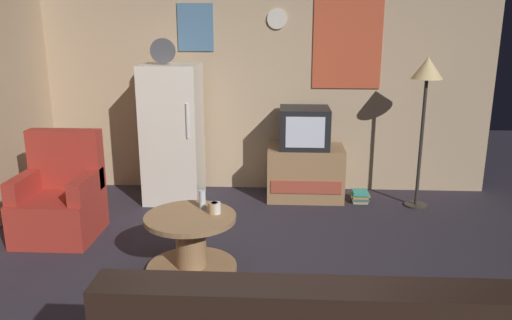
{
  "coord_description": "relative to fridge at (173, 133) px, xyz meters",
  "views": [
    {
      "loc": [
        0.24,
        -3.39,
        1.91
      ],
      "look_at": [
        0.01,
        0.9,
        0.75
      ],
      "focal_mm": 35.44,
      "sensor_mm": 36.0,
      "label": 1
    }
  ],
  "objects": [
    {
      "name": "standing_lamp",
      "position": [
        2.65,
        -0.1,
        0.6
      ],
      "size": [
        0.32,
        0.32,
        1.59
      ],
      "color": "#332D28",
      "rests_on": "ground_plane"
    },
    {
      "name": "mug_ceramic_white",
      "position": [
        0.69,
        -1.64,
        -0.24
      ],
      "size": [
        0.08,
        0.08,
        0.09
      ],
      "primitive_type": "cylinder",
      "color": "silver",
      "rests_on": "coffee_table"
    },
    {
      "name": "ground_plane",
      "position": [
        0.96,
        -1.96,
        -0.75
      ],
      "size": [
        12.0,
        12.0,
        0.0
      ],
      "primitive_type": "plane",
      "color": "#2D2833"
    },
    {
      "name": "fridge",
      "position": [
        0.0,
        0.0,
        0.0
      ],
      "size": [
        0.6,
        0.62,
        1.77
      ],
      "color": "silver",
      "rests_on": "ground_plane"
    },
    {
      "name": "crt_tv",
      "position": [
        1.44,
        0.11,
        0.06
      ],
      "size": [
        0.54,
        0.51,
        0.44
      ],
      "color": "black",
      "rests_on": "tv_stand"
    },
    {
      "name": "tv_stand",
      "position": [
        1.46,
        0.11,
        -0.46
      ],
      "size": [
        0.84,
        0.53,
        0.59
      ],
      "color": "#9E754C",
      "rests_on": "ground_plane"
    },
    {
      "name": "coffee_table",
      "position": [
        0.49,
        -1.7,
        -0.52
      ],
      "size": [
        0.72,
        0.72,
        0.47
      ],
      "color": "#9E754C",
      "rests_on": "ground_plane"
    },
    {
      "name": "book_stack",
      "position": [
        2.07,
        -0.01,
        -0.69
      ],
      "size": [
        0.21,
        0.17,
        0.13
      ],
      "color": "tan",
      "rests_on": "ground_plane"
    },
    {
      "name": "wall_with_art",
      "position": [
        0.97,
        0.49,
        0.51
      ],
      "size": [
        5.2,
        0.12,
        2.52
      ],
      "color": "tan",
      "rests_on": "ground_plane"
    },
    {
      "name": "wine_glass",
      "position": [
        0.56,
        -1.53,
        -0.21
      ],
      "size": [
        0.05,
        0.05,
        0.15
      ],
      "primitive_type": "cylinder",
      "color": "silver",
      "rests_on": "coffee_table"
    },
    {
      "name": "mug_ceramic_tan",
      "position": [
        0.66,
        -1.64,
        -0.24
      ],
      "size": [
        0.08,
        0.08,
        0.09
      ],
      "primitive_type": "cylinder",
      "color": "tan",
      "rests_on": "coffee_table"
    },
    {
      "name": "armchair",
      "position": [
        -0.84,
        -1.05,
        -0.42
      ],
      "size": [
        0.68,
        0.68,
        0.96
      ],
      "color": "#A52D23",
      "rests_on": "ground_plane"
    }
  ]
}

